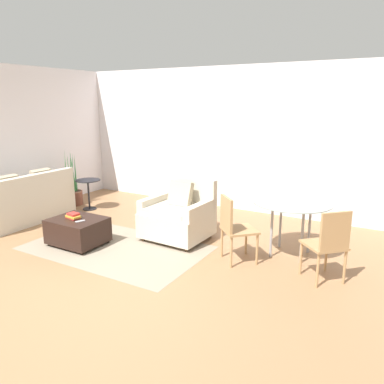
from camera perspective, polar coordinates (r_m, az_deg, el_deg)
name	(u,v)px	position (r m, az deg, el deg)	size (l,w,h in m)	color
ground_plane	(96,281)	(4.75, -14.45, -13.03)	(20.00, 20.00, 0.00)	#936B47
wall_back	(228,139)	(7.40, 5.51, 8.03)	(12.00, 0.06, 2.75)	white
wall_left	(16,141)	(7.83, -25.20, 7.11)	(0.06, 12.00, 2.75)	white
area_rug	(116,248)	(5.67, -11.52, -8.30)	(2.60, 1.57, 0.01)	gray
couch	(23,205)	(7.31, -24.41, -1.78)	(0.90, 1.72, 0.89)	beige
armchair	(178,216)	(5.83, -2.09, -3.66)	(0.98, 0.88, 0.92)	beige
ottoman	(78,230)	(5.87, -17.00, -5.60)	(0.78, 0.63, 0.40)	black
book_stack	(73,216)	(5.84, -17.67, -3.50)	(0.25, 0.17, 0.08)	#B72D28
tv_remote_primary	(80,221)	(5.67, -16.68, -4.28)	(0.09, 0.15, 0.01)	#B7B7BC
potted_plant	(72,193)	(8.12, -17.75, -0.12)	(0.40, 0.40, 1.15)	brown
side_table	(88,188)	(7.63, -15.52, 0.52)	(0.48, 0.48, 0.60)	black
dining_table	(292,208)	(5.28, 15.01, -2.43)	(1.06, 1.06, 0.77)	#8C9E99
dining_chair_near_left	(233,225)	(4.97, 6.32, -4.96)	(0.59, 0.59, 0.90)	tan
dining_chair_near_right	(329,241)	(4.65, 20.12, -7.06)	(0.59, 0.59, 0.90)	tan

